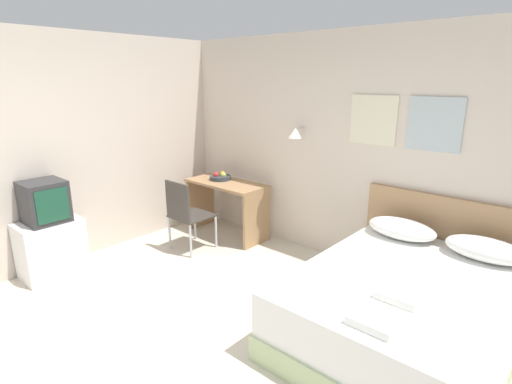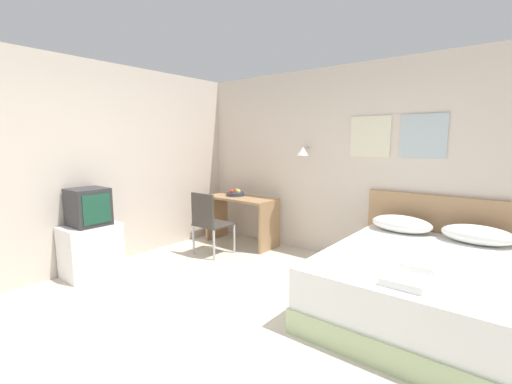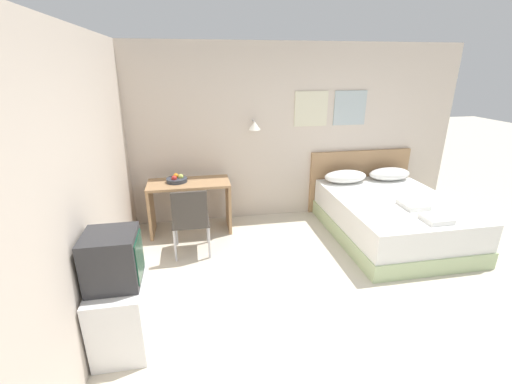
{
  "view_description": "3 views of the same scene",
  "coord_description": "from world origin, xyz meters",
  "px_view_note": "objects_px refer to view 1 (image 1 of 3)",
  "views": [
    {
      "loc": [
        2.25,
        -1.55,
        2.13
      ],
      "look_at": [
        -0.33,
        1.38,
        1.01
      ],
      "focal_mm": 28.0,
      "sensor_mm": 36.0,
      "label": 1
    },
    {
      "loc": [
        1.96,
        -1.92,
        1.64
      ],
      "look_at": [
        -0.4,
        1.08,
        1.07
      ],
      "focal_mm": 24.0,
      "sensor_mm": 36.0,
      "label": 2
    },
    {
      "loc": [
        -1.44,
        -2.56,
        2.32
      ],
      "look_at": [
        -0.64,
        1.74,
        0.7
      ],
      "focal_mm": 24.0,
      "sensor_mm": 36.0,
      "label": 3
    }
  ],
  "objects_px": {
    "bed": "(404,310)",
    "desk_chair": "(185,211)",
    "television": "(44,202)",
    "headboard": "(447,247)",
    "fruit_bowl": "(220,177)",
    "desk": "(227,198)",
    "folded_towel_mid_bed": "(375,320)",
    "folded_towel_near_foot": "(402,293)",
    "pillow_right": "(486,249)",
    "tv_stand": "(51,248)",
    "pillow_left": "(402,229)"
  },
  "relations": [
    {
      "from": "desk_chair",
      "to": "fruit_bowl",
      "type": "bearing_deg",
      "value": 102.24
    },
    {
      "from": "fruit_bowl",
      "to": "tv_stand",
      "type": "bearing_deg",
      "value": -101.43
    },
    {
      "from": "fruit_bowl",
      "to": "bed",
      "type": "bearing_deg",
      "value": -14.34
    },
    {
      "from": "folded_towel_near_foot",
      "to": "television",
      "type": "height_order",
      "value": "television"
    },
    {
      "from": "bed",
      "to": "desk_chair",
      "type": "bearing_deg",
      "value": -179.58
    },
    {
      "from": "fruit_bowl",
      "to": "folded_towel_mid_bed",
      "type": "bearing_deg",
      "value": -26.46
    },
    {
      "from": "bed",
      "to": "desk_chair",
      "type": "distance_m",
      "value": 2.8
    },
    {
      "from": "desk",
      "to": "fruit_bowl",
      "type": "distance_m",
      "value": 0.32
    },
    {
      "from": "bed",
      "to": "television",
      "type": "bearing_deg",
      "value": -157.31
    },
    {
      "from": "desk_chair",
      "to": "television",
      "type": "relative_size",
      "value": 2.04
    },
    {
      "from": "bed",
      "to": "fruit_bowl",
      "type": "distance_m",
      "value": 3.1
    },
    {
      "from": "headboard",
      "to": "folded_towel_near_foot",
      "type": "distance_m",
      "value": 1.37
    },
    {
      "from": "tv_stand",
      "to": "desk",
      "type": "bearing_deg",
      "value": 74.27
    },
    {
      "from": "fruit_bowl",
      "to": "television",
      "type": "height_order",
      "value": "television"
    },
    {
      "from": "pillow_right",
      "to": "tv_stand",
      "type": "height_order",
      "value": "pillow_right"
    },
    {
      "from": "desk",
      "to": "fruit_bowl",
      "type": "bearing_deg",
      "value": 165.88
    },
    {
      "from": "pillow_right",
      "to": "television",
      "type": "bearing_deg",
      "value": -149.66
    },
    {
      "from": "folded_towel_mid_bed",
      "to": "television",
      "type": "relative_size",
      "value": 0.67
    },
    {
      "from": "fruit_bowl",
      "to": "television",
      "type": "relative_size",
      "value": 0.65
    },
    {
      "from": "folded_towel_near_foot",
      "to": "folded_towel_mid_bed",
      "type": "xyz_separation_m",
      "value": [
        0.0,
        -0.45,
        0.0
      ]
    },
    {
      "from": "bed",
      "to": "fruit_bowl",
      "type": "relative_size",
      "value": 7.0
    },
    {
      "from": "desk",
      "to": "headboard",
      "type": "bearing_deg",
      "value": 6.86
    },
    {
      "from": "folded_towel_near_foot",
      "to": "television",
      "type": "distance_m",
      "value": 3.65
    },
    {
      "from": "folded_towel_mid_bed",
      "to": "television",
      "type": "xyz_separation_m",
      "value": [
        -3.48,
        -0.66,
        0.24
      ]
    },
    {
      "from": "pillow_left",
      "to": "folded_towel_mid_bed",
      "type": "bearing_deg",
      "value": -73.47
    },
    {
      "from": "tv_stand",
      "to": "television",
      "type": "xyz_separation_m",
      "value": [
        0.0,
        0.0,
        0.54
      ]
    },
    {
      "from": "pillow_left",
      "to": "folded_towel_near_foot",
      "type": "bearing_deg",
      "value": -67.46
    },
    {
      "from": "bed",
      "to": "folded_towel_near_foot",
      "type": "distance_m",
      "value": 0.45
    },
    {
      "from": "pillow_right",
      "to": "pillow_left",
      "type": "bearing_deg",
      "value": 180.0
    },
    {
      "from": "bed",
      "to": "desk",
      "type": "xyz_separation_m",
      "value": [
        -2.8,
        0.72,
        0.24
      ]
    },
    {
      "from": "television",
      "to": "pillow_left",
      "type": "bearing_deg",
      "value": 36.19
    },
    {
      "from": "folded_towel_mid_bed",
      "to": "desk",
      "type": "height_order",
      "value": "desk"
    },
    {
      "from": "folded_towel_near_foot",
      "to": "desk",
      "type": "xyz_separation_m",
      "value": [
        -2.87,
        1.02,
        -0.09
      ]
    },
    {
      "from": "tv_stand",
      "to": "pillow_right",
      "type": "bearing_deg",
      "value": 30.32
    },
    {
      "from": "folded_towel_near_foot",
      "to": "folded_towel_mid_bed",
      "type": "relative_size",
      "value": 1.09
    },
    {
      "from": "folded_towel_near_foot",
      "to": "folded_towel_mid_bed",
      "type": "bearing_deg",
      "value": -89.48
    },
    {
      "from": "headboard",
      "to": "fruit_bowl",
      "type": "xyz_separation_m",
      "value": [
        -2.96,
        -0.3,
        0.29
      ]
    },
    {
      "from": "pillow_right",
      "to": "television",
      "type": "distance_m",
      "value": 4.38
    },
    {
      "from": "desk",
      "to": "folded_towel_mid_bed",
      "type": "bearing_deg",
      "value": -27.09
    },
    {
      "from": "headboard",
      "to": "folded_towel_mid_bed",
      "type": "bearing_deg",
      "value": -87.43
    },
    {
      "from": "bed",
      "to": "television",
      "type": "xyz_separation_m",
      "value": [
        -3.4,
        -1.42,
        0.57
      ]
    },
    {
      "from": "television",
      "to": "pillow_right",
      "type": "bearing_deg",
      "value": 30.34
    },
    {
      "from": "folded_towel_near_foot",
      "to": "desk_chair",
      "type": "distance_m",
      "value": 2.88
    },
    {
      "from": "headboard",
      "to": "pillow_right",
      "type": "height_order",
      "value": "headboard"
    },
    {
      "from": "folded_towel_mid_bed",
      "to": "fruit_bowl",
      "type": "bearing_deg",
      "value": 153.54
    },
    {
      "from": "headboard",
      "to": "tv_stand",
      "type": "height_order",
      "value": "headboard"
    },
    {
      "from": "bed",
      "to": "desk",
      "type": "bearing_deg",
      "value": 165.65
    },
    {
      "from": "desk",
      "to": "folded_towel_near_foot",
      "type": "bearing_deg",
      "value": -19.58
    },
    {
      "from": "folded_towel_mid_bed",
      "to": "desk",
      "type": "xyz_separation_m",
      "value": [
        -2.88,
        1.47,
        -0.09
      ]
    },
    {
      "from": "folded_towel_mid_bed",
      "to": "desk",
      "type": "relative_size",
      "value": 0.26
    }
  ]
}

